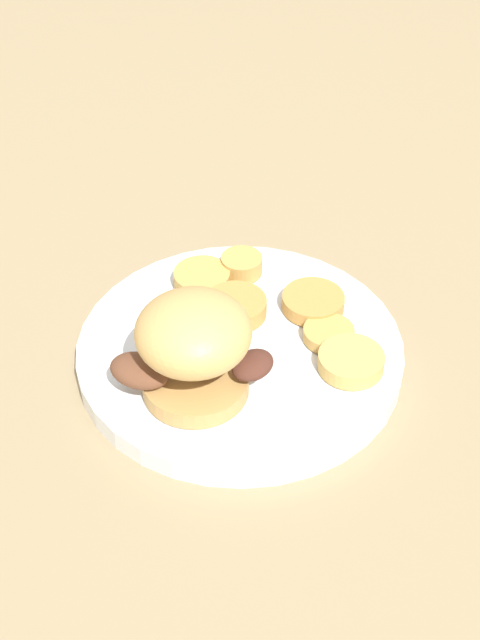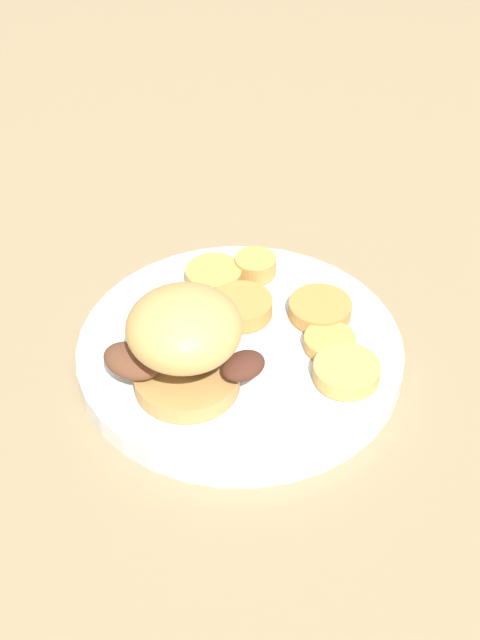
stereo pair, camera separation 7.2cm
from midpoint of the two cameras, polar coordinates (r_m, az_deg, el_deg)
The scene contains 9 objects.
ground_plane at distance 0.75m, azimuth -2.75°, elevation -2.70°, with size 4.00×4.00×0.00m, color #937F5B.
dinner_plate at distance 0.75m, azimuth -2.77°, elevation -2.08°, with size 0.27×0.27×0.02m.
sandwich at distance 0.67m, azimuth -6.10°, elevation -1.83°, with size 0.13×0.09×0.09m.
potato_round_0 at distance 0.74m, azimuth 2.93°, elevation -1.01°, with size 0.04×0.04×0.01m, color tan.
potato_round_1 at distance 0.80m, azimuth -5.06°, elevation 2.56°, with size 0.05×0.05×0.01m, color tan.
potato_round_2 at distance 0.81m, azimuth -2.47°, elevation 3.45°, with size 0.04×0.04×0.02m, color tan.
potato_round_3 at distance 0.77m, azimuth 2.04°, elevation 1.04°, with size 0.05×0.05×0.01m, color #BC8942.
potato_round_4 at distance 0.72m, azimuth 4.26°, elevation -2.79°, with size 0.05×0.05×0.01m, color tan.
potato_round_5 at distance 0.76m, azimuth -2.98°, elevation 0.73°, with size 0.05×0.05×0.02m, color #BC8942.
Camera 1 is at (0.10, -0.53, 0.53)m, focal length 50.00 mm.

